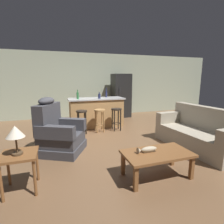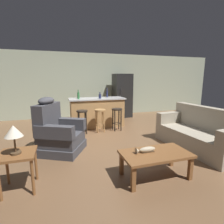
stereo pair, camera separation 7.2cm
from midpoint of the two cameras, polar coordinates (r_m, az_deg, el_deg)
The scene contains 16 objects.
ground_plane at distance 4.68m, azimuth -0.71°, elevation -8.87°, with size 12.00×12.00×0.00m.
back_wall at distance 7.45m, azimuth -7.73°, elevation 8.68°, with size 12.00×0.05×2.60m.
coffee_table at distance 2.98m, azimuth 14.69°, elevation -13.71°, with size 1.10×0.60×0.42m.
fish_figurine at distance 2.92m, azimuth 11.59°, elevation -12.00°, with size 0.34×0.10×0.10m.
couch at distance 4.49m, azimuth 26.89°, elevation -6.40°, with size 0.99×1.96×0.94m.
recliner_near_lamp at distance 3.98m, azimuth -16.74°, elevation -6.56°, with size 1.13×1.13×1.20m.
end_table at distance 2.86m, azimuth -27.73°, elevation -13.58°, with size 0.48×0.48×0.56m.
table_lamp at distance 2.71m, azimuth -28.80°, elevation -5.89°, with size 0.24×0.24×0.41m.
kitchen_island at distance 5.81m, azimuth -4.54°, elevation -0.06°, with size 1.80×0.70×0.95m.
bar_stool_left at distance 5.11m, azimuth -9.32°, elevation -1.80°, with size 0.32×0.32×0.68m.
bar_stool_middle at distance 5.20m, azimuth -3.52°, elevation -1.43°, with size 0.32×0.32×0.68m.
bar_stool_right at distance 5.35m, azimuth 2.00°, elevation -1.07°, with size 0.32×0.32×0.68m.
refrigerator at distance 7.28m, azimuth 3.60°, elevation 5.39°, with size 0.70×0.69×1.76m.
bottle_tall_green at distance 5.95m, azimuth -1.27°, elevation 5.99°, with size 0.06×0.06×0.32m.
bottle_short_amber at distance 5.56m, azimuth -10.56°, elevation 5.34°, with size 0.07×0.07×0.29m.
bottle_wine_dark at distance 5.60m, azimuth -3.58°, elevation 5.20°, with size 0.08×0.08×0.20m.
Camera 2 is at (-1.22, -4.23, 1.59)m, focal length 28.00 mm.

